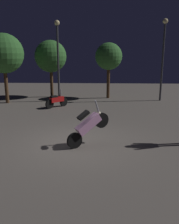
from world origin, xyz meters
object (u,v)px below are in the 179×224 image
motorcycle_red_parked_left (57,101)px  motorcycle_pink_foreground (88,126)px  streetlamp_near (163,51)px  streetlamp_far (58,52)px

motorcycle_red_parked_left → motorcycle_pink_foreground: bearing=-117.5°
motorcycle_pink_foreground → streetlamp_near: streetlamp_near is taller
motorcycle_pink_foreground → streetlamp_far: (-2.49, 8.59, 2.71)m
motorcycle_red_parked_left → streetlamp_near: 8.21m
motorcycle_red_parked_left → streetlamp_near: streetlamp_near is taller
streetlamp_near → streetlamp_far: (-7.32, -0.53, -0.08)m
streetlamp_far → streetlamp_near: bearing=4.2°
streetlamp_near → streetlamp_far: 7.34m
motorcycle_red_parked_left → streetlamp_far: streetlamp_far is taller
motorcycle_pink_foreground → streetlamp_near: (4.82, 9.12, 2.79)m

